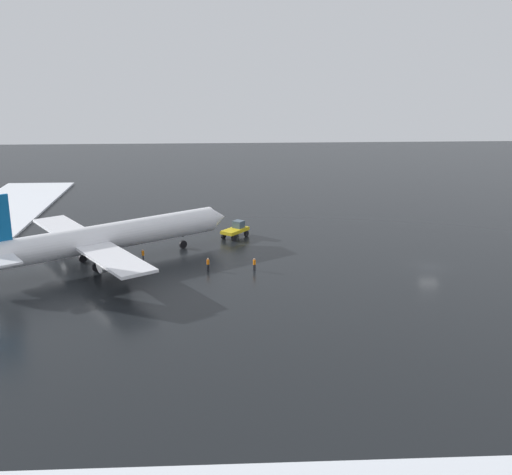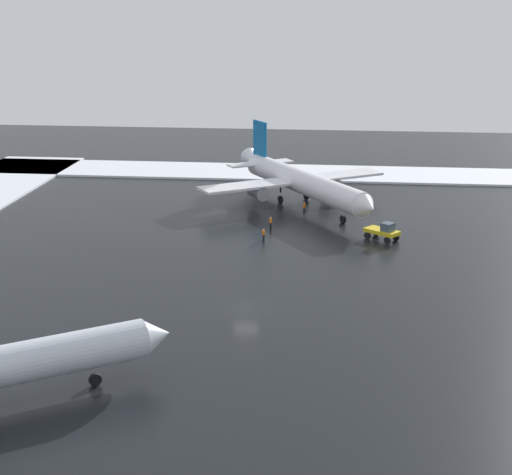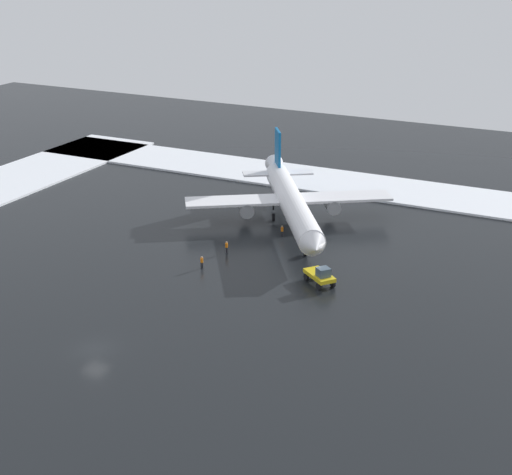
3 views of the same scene
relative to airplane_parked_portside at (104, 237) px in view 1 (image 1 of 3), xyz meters
The scene contains 6 objects.
ground_plane 44.07m from the airplane_parked_portside, ahead, with size 240.00×240.00×0.00m, color black.
airplane_parked_portside is the anchor object (origin of this frame).
pushback_tug 21.76m from the airplane_parked_portside, 33.51° to the left, with size 4.60×4.96×2.50m.
ground_crew_near_tug 14.71m from the airplane_parked_portside, 13.85° to the right, with size 0.36×0.36×1.71m.
ground_crew_by_nose_gear 5.77m from the airplane_parked_portside, ahead, with size 0.36×0.36×1.71m.
ground_crew_beside_wing 20.68m from the airplane_parked_portside, 10.85° to the right, with size 0.36×0.36×1.71m.
Camera 1 is at (-27.46, -80.32, 28.04)m, focal length 45.00 mm.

